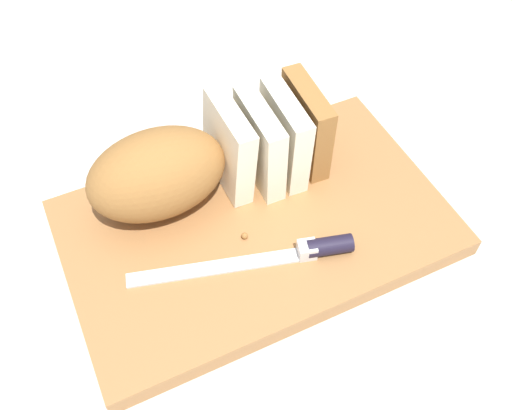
% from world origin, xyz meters
% --- Properties ---
extents(ground_plane, '(3.00, 3.00, 0.00)m').
position_xyz_m(ground_plane, '(0.00, 0.00, 0.00)').
color(ground_plane, beige).
extents(cutting_board, '(0.44, 0.27, 0.03)m').
position_xyz_m(cutting_board, '(0.00, 0.00, 0.01)').
color(cutting_board, '#9E6B3D').
rests_on(cutting_board, ground_plane).
extents(bread_loaf, '(0.28, 0.11, 0.11)m').
position_xyz_m(bread_loaf, '(-0.04, 0.07, 0.08)').
color(bread_loaf, '#996633').
rests_on(bread_loaf, cutting_board).
extents(bread_knife, '(0.25, 0.08, 0.02)m').
position_xyz_m(bread_knife, '(0.02, -0.06, 0.03)').
color(bread_knife, silver).
rests_on(bread_knife, cutting_board).
extents(crumb_near_knife, '(0.00, 0.00, 0.00)m').
position_xyz_m(crumb_near_knife, '(0.01, 0.08, 0.03)').
color(crumb_near_knife, '#996633').
rests_on(crumb_near_knife, cutting_board).
extents(crumb_near_loaf, '(0.01, 0.01, 0.01)m').
position_xyz_m(crumb_near_loaf, '(-0.02, -0.02, 0.03)').
color(crumb_near_loaf, '#996633').
rests_on(crumb_near_loaf, cutting_board).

